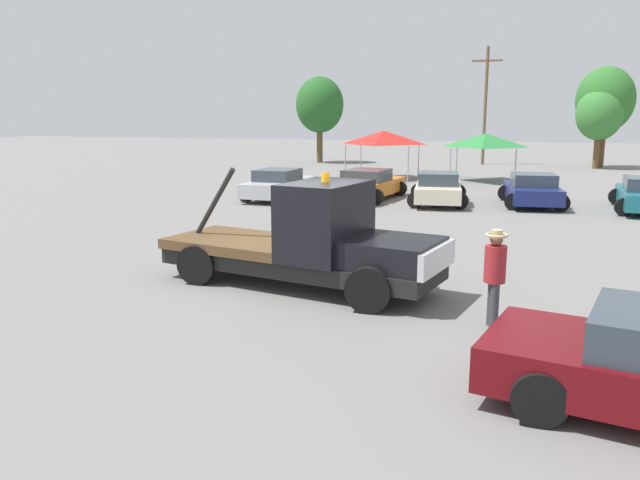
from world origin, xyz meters
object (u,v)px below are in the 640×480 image
Objects in this scene: parked_car_orange at (368,185)px; tree_center at (600,114)px; parked_car_navy at (532,190)px; canopy_tent_red at (383,137)px; canopy_tent_green at (485,140)px; utility_pole at (485,103)px; parked_car_silver at (279,184)px; parked_car_cream at (438,189)px; tow_truck at (314,244)px; tree_right at (605,100)px; person_near_truck at (495,270)px; tree_left at (320,105)px.

parked_car_orange is 0.90× the size of tree_center.
parked_car_navy is 1.21× the size of canopy_tent_red.
parked_car_navy is at bearing -102.03° from tree_center.
parked_car_navy is 1.29× the size of canopy_tent_green.
utility_pole is at bearing -2.29° from parked_car_orange.
parked_car_silver and parked_car_cream have the same top height.
parked_car_silver is 1.32× the size of canopy_tent_red.
tow_truck is 1.29× the size of parked_car_orange.
canopy_tent_red is at bearing 17.73° from parked_car_cream.
canopy_tent_red is at bearing -136.37° from tree_right.
canopy_tent_red is (-4.49, 9.81, 1.75)m from parked_car_cream.
person_near_truck is 0.35× the size of parked_car_orange.
parked_car_orange is at bearing 72.99° from parked_car_cream.
parked_car_cream is at bearing -84.54° from parked_car_silver.
person_near_truck is at bearing 169.82° from parked_car_navy.
parked_car_cream is at bearing 92.44° from parked_car_navy.
tow_truck is at bearing -72.25° from tree_left.
tree_center is at bearing -112.44° from tree_right.
canopy_tent_red is at bearing -12.00° from parked_car_silver.
tree_left is at bearing 22.99° from parked_car_cream.
parked_car_silver is (-9.88, 14.85, -0.38)m from person_near_truck.
utility_pole reaches higher than tree_center.
parked_car_cream is 24.14m from tree_right.
utility_pole reaches higher than tow_truck.
parked_car_silver is at bearing 87.21° from parked_car_cream.
parked_car_orange is at bearing -118.33° from tree_right.
tree_left reaches higher than tow_truck.
person_near_truck is 0.31× the size of tree_center.
parked_car_navy is at bearing -48.06° from canopy_tent_red.
tree_right is (11.67, 21.65, 4.05)m from parked_car_orange.
parked_car_cream is at bearing -93.43° from parked_car_orange.
tree_right is (5.59, 37.56, 3.67)m from person_near_truck.
parked_car_silver is 1.09× the size of parked_car_navy.
person_near_truck is at bearing -86.16° from canopy_tent_green.
parked_car_cream is at bearing -111.00° from tree_right.
parked_car_navy is 12.44m from canopy_tent_red.
person_near_truck is 0.50× the size of canopy_tent_green.
parked_car_orange is 1.46× the size of canopy_tent_green.
canopy_tent_green is (2.07, 24.04, 1.32)m from tow_truck.
parked_car_cream is 24.34m from tree_left.
tree_center reaches higher than parked_car_orange.
tree_right reaches higher than tree_left.
tow_truck is at bearing 155.23° from parked_car_navy.
tree_right reaches higher than parked_car_cream.
tree_right is (8.53, 22.22, 4.05)m from parked_car_cream.
utility_pole is (-2.55, 38.22, 3.56)m from person_near_truck.
tree_left is at bearing 30.57° from parked_car_navy.
canopy_tent_green is at bearing -36.25° from parked_car_silver.
tow_truck is 24.16m from canopy_tent_green.
utility_pole is at bearing 93.79° from canopy_tent_green.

